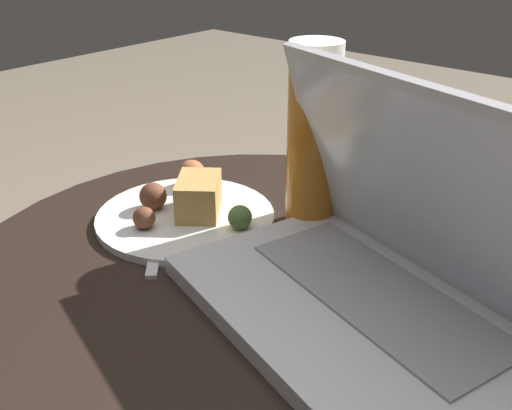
% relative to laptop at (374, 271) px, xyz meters
% --- Properties ---
extents(table, '(0.65, 0.65, 0.51)m').
position_rel_laptop_xyz_m(table, '(-0.13, -0.01, -0.19)').
color(table, black).
rests_on(table, ground_plane).
extents(napkin, '(0.18, 0.15, 0.00)m').
position_rel_laptop_xyz_m(napkin, '(-0.24, 0.00, -0.04)').
color(napkin, '#B7332D').
rests_on(napkin, table).
extents(laptop, '(0.38, 0.30, 0.22)m').
position_rel_laptop_xyz_m(laptop, '(0.00, 0.00, 0.00)').
color(laptop, silver).
rests_on(laptop, table).
extents(beer_glass, '(0.06, 0.06, 0.22)m').
position_rel_laptop_xyz_m(beer_glass, '(-0.15, 0.11, 0.06)').
color(beer_glass, '#C6701E').
rests_on(beer_glass, table).
extents(snack_plate, '(0.21, 0.21, 0.05)m').
position_rel_laptop_xyz_m(snack_plate, '(-0.27, 0.02, -0.03)').
color(snack_plate, silver).
rests_on(snack_plate, table).
extents(fork, '(0.13, 0.13, 0.00)m').
position_rel_laptop_xyz_m(fork, '(-0.26, -0.03, -0.04)').
color(fork, silver).
rests_on(fork, table).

